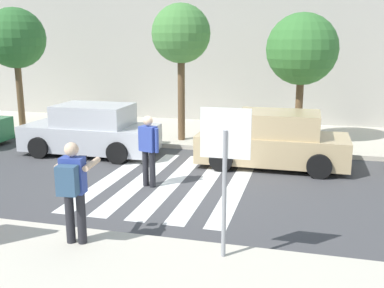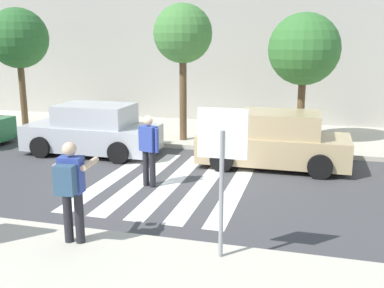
% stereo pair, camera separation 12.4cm
% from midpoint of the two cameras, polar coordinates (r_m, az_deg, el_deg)
% --- Properties ---
extents(ground_plane, '(120.00, 120.00, 0.00)m').
position_cam_midpoint_polar(ground_plane, '(11.07, -3.08, -5.15)').
color(ground_plane, '#424244').
extents(sidewalk_far, '(60.00, 4.80, 0.14)m').
position_cam_midpoint_polar(sidewalk_far, '(16.68, 3.17, 1.32)').
color(sidewalk_far, beige).
rests_on(sidewalk_far, ground).
extents(building_facade_far, '(56.00, 4.00, 6.38)m').
position_cam_midpoint_polar(building_facade_far, '(20.67, 5.78, 12.25)').
color(building_facade_far, '#ADA89E').
rests_on(building_facade_far, ground).
extents(crosswalk_stripe_0, '(0.44, 5.20, 0.01)m').
position_cam_midpoint_polar(crosswalk_stripe_0, '(11.81, -10.22, -4.15)').
color(crosswalk_stripe_0, silver).
rests_on(crosswalk_stripe_0, ground).
extents(crosswalk_stripe_1, '(0.44, 5.20, 0.01)m').
position_cam_midpoint_polar(crosswalk_stripe_1, '(11.51, -6.58, -4.49)').
color(crosswalk_stripe_1, silver).
rests_on(crosswalk_stripe_1, ground).
extents(crosswalk_stripe_2, '(0.44, 5.20, 0.01)m').
position_cam_midpoint_polar(crosswalk_stripe_2, '(11.25, -2.77, -4.83)').
color(crosswalk_stripe_2, silver).
rests_on(crosswalk_stripe_2, ground).
extents(crosswalk_stripe_3, '(0.44, 5.20, 0.01)m').
position_cam_midpoint_polar(crosswalk_stripe_3, '(11.05, 1.21, -5.15)').
color(crosswalk_stripe_3, silver).
rests_on(crosswalk_stripe_3, ground).
extents(crosswalk_stripe_4, '(0.44, 5.20, 0.01)m').
position_cam_midpoint_polar(crosswalk_stripe_4, '(10.90, 5.32, -5.46)').
color(crosswalk_stripe_4, silver).
rests_on(crosswalk_stripe_4, ground).
extents(stop_sign, '(0.76, 0.08, 2.35)m').
position_cam_midpoint_polar(stop_sign, '(6.71, 3.71, -0.86)').
color(stop_sign, gray).
rests_on(stop_sign, sidewalk_near).
extents(photographer_with_backpack, '(0.64, 0.88, 1.72)m').
position_cam_midpoint_polar(photographer_with_backpack, '(7.58, -15.34, -4.99)').
color(photographer_with_backpack, '#232328').
rests_on(photographer_with_backpack, sidewalk_near).
extents(pedestrian_crossing, '(0.56, 0.34, 1.72)m').
position_cam_midpoint_polar(pedestrian_crossing, '(10.72, -5.87, -0.40)').
color(pedestrian_crossing, '#232328').
rests_on(pedestrian_crossing, ground).
extents(parked_car_silver, '(4.10, 1.92, 1.55)m').
position_cam_midpoint_polar(parked_car_silver, '(14.18, -12.90, 1.62)').
color(parked_car_silver, '#B7BABF').
rests_on(parked_car_silver, ground).
extents(parked_car_tan, '(4.10, 1.92, 1.55)m').
position_cam_midpoint_polar(parked_car_tan, '(12.65, 10.07, 0.38)').
color(parked_car_tan, tan).
rests_on(parked_car_tan, ground).
extents(street_tree_west, '(2.21, 2.21, 4.50)m').
position_cam_midpoint_polar(street_tree_west, '(18.14, -21.72, 12.30)').
color(street_tree_west, brown).
rests_on(street_tree_west, sidewalk_far).
extents(street_tree_center, '(1.92, 1.92, 4.49)m').
position_cam_midpoint_polar(street_tree_center, '(14.99, -1.65, 13.68)').
color(street_tree_center, brown).
rests_on(street_tree_center, sidewalk_far).
extents(street_tree_east, '(2.28, 2.28, 4.18)m').
position_cam_midpoint_polar(street_tree_east, '(14.94, 13.56, 11.56)').
color(street_tree_east, brown).
rests_on(street_tree_east, sidewalk_far).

